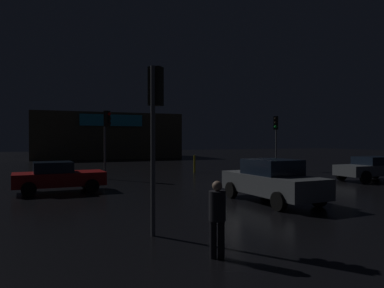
# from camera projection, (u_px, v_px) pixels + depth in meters

# --- Properties ---
(ground_plane) EXTENTS (120.00, 120.00, 0.00)m
(ground_plane) POSITION_uv_depth(u_px,v_px,m) (244.00, 186.00, 18.44)
(ground_plane) COLOR black
(store_building) EXTENTS (17.83, 9.99, 5.60)m
(store_building) POSITION_uv_depth(u_px,v_px,m) (105.00, 136.00, 47.32)
(store_building) COLOR brown
(store_building) RESTS_ON ground
(traffic_signal_main) EXTENTS (0.42, 0.42, 4.07)m
(traffic_signal_main) POSITION_uv_depth(u_px,v_px,m) (107.00, 128.00, 21.55)
(traffic_signal_main) COLOR #595B60
(traffic_signal_main) RESTS_ON ground
(traffic_signal_cross_left) EXTENTS (0.42, 0.42, 4.15)m
(traffic_signal_cross_left) POSITION_uv_depth(u_px,v_px,m) (276.00, 129.00, 27.76)
(traffic_signal_cross_left) COLOR #595B60
(traffic_signal_cross_left) RESTS_ON ground
(traffic_signal_cross_right) EXTENTS (0.42, 0.42, 4.18)m
(traffic_signal_cross_right) POSITION_uv_depth(u_px,v_px,m) (155.00, 108.00, 9.00)
(traffic_signal_cross_right) COLOR #595B60
(traffic_signal_cross_right) RESTS_ON ground
(car_near) EXTENTS (4.17, 1.95, 1.38)m
(car_near) POSITION_uv_depth(u_px,v_px,m) (372.00, 168.00, 20.78)
(car_near) COLOR slate
(car_near) RESTS_ON ground
(car_far) EXTENTS (2.15, 4.60, 1.62)m
(car_far) POSITION_uv_depth(u_px,v_px,m) (272.00, 181.00, 13.72)
(car_far) COLOR slate
(car_far) RESTS_ON ground
(car_crossing) EXTENTS (3.96, 2.05, 1.37)m
(car_crossing) POSITION_uv_depth(u_px,v_px,m) (58.00, 177.00, 16.25)
(car_crossing) COLOR #A51414
(car_crossing) RESTS_ON ground
(pedestrian) EXTENTS (0.43, 0.43, 1.55)m
(pedestrian) POSITION_uv_depth(u_px,v_px,m) (217.00, 214.00, 7.23)
(pedestrian) COLOR black
(pedestrian) RESTS_ON ground
(bollard_kerb_b) EXTENTS (0.13, 0.13, 1.22)m
(bollard_kerb_b) POSITION_uv_depth(u_px,v_px,m) (195.00, 164.00, 26.10)
(bollard_kerb_b) COLOR gold
(bollard_kerb_b) RESTS_ON ground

